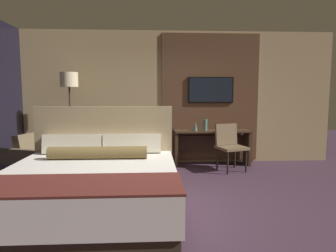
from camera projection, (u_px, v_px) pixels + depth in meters
ground_plane at (175, 206)px, 3.98m from camera, size 16.00×16.00×0.00m
wall_back_tv_panel at (171, 98)px, 6.41m from camera, size 7.20×0.09×2.80m
bed at (93, 187)px, 3.66m from camera, size 2.06×2.14×1.30m
desk at (212, 141)px, 6.30m from camera, size 1.57×0.45×0.73m
tv at (211, 90)px, 6.36m from camera, size 0.97×0.04×0.55m
desk_chair at (229, 143)px, 5.83m from camera, size 0.63×0.62×0.90m
armchair_by_window at (40, 162)px, 5.38m from camera, size 0.90×0.92×0.78m
floor_lamp at (69, 88)px, 5.79m from camera, size 0.34×0.34×1.90m
vase_tall at (205, 125)px, 6.18m from camera, size 0.09×0.09×0.23m
vase_short at (195, 126)px, 6.18m from camera, size 0.08×0.08×0.19m
book at (225, 129)px, 6.32m from camera, size 0.25×0.20×0.03m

